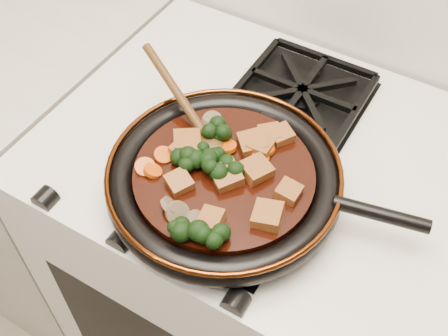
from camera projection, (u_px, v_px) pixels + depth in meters
The scene contains 36 objects.
stove at pixel (255, 274), 1.32m from camera, with size 0.76×0.60×0.90m, color beige.
burner_grate_front at pixel (225, 199), 0.88m from camera, with size 0.23×0.23×0.03m, color black, non-canonical shape.
burner_grate_back at pixel (302, 94), 1.04m from camera, with size 0.23×0.23×0.03m, color black, non-canonical shape.
skillet at pixel (225, 179), 0.87m from camera, with size 0.49×0.37×0.05m.
braising_sauce at pixel (224, 177), 0.87m from camera, with size 0.28×0.28×0.02m, color black.
tofu_cube_0 at pixel (253, 144), 0.89m from camera, with size 0.04×0.04×0.02m, color brown.
tofu_cube_1 at pixel (256, 170), 0.85m from camera, with size 0.04×0.04×0.02m, color brown.
tofu_cube_2 at pixel (188, 151), 0.88m from camera, with size 0.04×0.04×0.02m, color brown.
tofu_cube_3 at pixel (179, 183), 0.84m from camera, with size 0.04×0.03×0.02m, color brown.
tofu_cube_4 at pixel (288, 192), 0.83m from camera, with size 0.03×0.03×0.02m, color brown.
tofu_cube_5 at pixel (211, 220), 0.79m from camera, with size 0.04×0.03×0.02m, color brown.
tofu_cube_6 at pixel (260, 147), 0.88m from camera, with size 0.04×0.04×0.02m, color brown.
tofu_cube_7 at pixel (270, 134), 0.90m from camera, with size 0.03×0.03×0.02m, color brown.
tofu_cube_8 at pixel (226, 177), 0.84m from camera, with size 0.04×0.04×0.02m, color brown.
tofu_cube_9 at pixel (281, 135), 0.90m from camera, with size 0.03×0.03×0.02m, color brown.
tofu_cube_10 at pixel (268, 216), 0.80m from camera, with size 0.04×0.04×0.02m, color brown.
tofu_cube_11 at pixel (187, 143), 0.89m from camera, with size 0.04×0.04×0.02m, color brown.
broccoli_floret_0 at pixel (186, 228), 0.78m from camera, with size 0.06×0.06×0.06m, color black, non-canonical shape.
broccoli_floret_1 at pixel (211, 233), 0.78m from camera, with size 0.06×0.06×0.06m, color black, non-canonical shape.
broccoli_floret_2 at pixel (207, 155), 0.87m from camera, with size 0.05×0.05×0.05m, color black, non-canonical shape.
broccoli_floret_3 at pixel (228, 173), 0.85m from camera, with size 0.06×0.06×0.05m, color black, non-canonical shape.
broccoli_floret_4 at pixel (220, 133), 0.90m from camera, with size 0.06×0.06×0.05m, color black, non-canonical shape.
broccoli_floret_5 at pixel (184, 164), 0.86m from camera, with size 0.06×0.06×0.05m, color black, non-canonical shape.
broccoli_floret_6 at pixel (212, 165), 0.85m from camera, with size 0.06×0.06×0.05m, color black, non-canonical shape.
carrot_coin_0 at pixel (227, 147), 0.89m from camera, with size 0.03×0.03×0.01m, color #B53E05.
carrot_coin_1 at pixel (145, 167), 0.86m from camera, with size 0.03×0.03×0.01m, color #B53E05.
carrot_coin_2 at pixel (266, 149), 0.88m from camera, with size 0.03×0.03×0.01m, color #B53E05.
carrot_coin_3 at pixel (164, 155), 0.88m from camera, with size 0.03×0.03×0.01m, color #B53E05.
carrot_coin_4 at pixel (260, 157), 0.87m from camera, with size 0.03×0.03×0.01m, color #B53E05.
carrot_coin_5 at pixel (153, 171), 0.86m from camera, with size 0.03×0.03×0.01m, color #B53E05.
mushroom_slice_0 at pixel (170, 207), 0.81m from camera, with size 0.03×0.03×0.01m, color brown.
mushroom_slice_1 at pixel (177, 213), 0.80m from camera, with size 0.03×0.03×0.01m, color brown.
mushroom_slice_2 at pixel (212, 121), 0.92m from camera, with size 0.04×0.04×0.01m, color brown.
mushroom_slice_3 at pixel (196, 222), 0.79m from camera, with size 0.04×0.04×0.01m, color brown.
mushroom_slice_4 at pixel (210, 122), 0.92m from camera, with size 0.03×0.03×0.01m, color brown.
wooden_spoon at pixel (192, 115), 0.91m from camera, with size 0.13×0.08×0.21m.
Camera 1 is at (0.26, 1.10, 1.63)m, focal length 45.00 mm.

